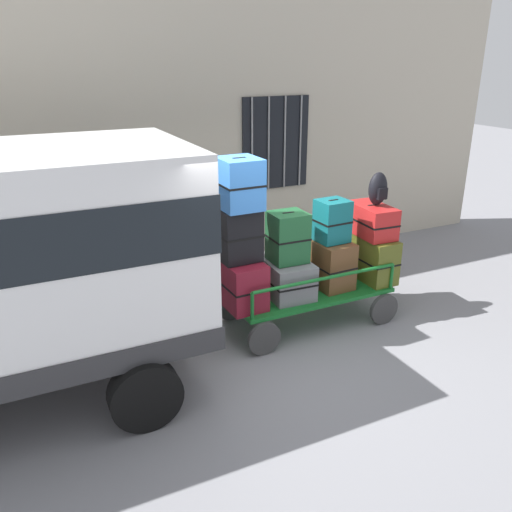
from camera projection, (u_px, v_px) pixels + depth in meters
The scene contains 14 objects.
ground_plane at pixel (269, 345), 6.46m from camera, with size 40.00×40.00×0.00m, color gray.
building_wall at pixel (185, 115), 8.00m from camera, with size 12.00×0.38×5.00m.
luggage_cart at pixel (308, 296), 6.91m from camera, with size 2.20×1.04×0.47m.
cart_railing at pixel (309, 269), 6.77m from camera, with size 2.08×0.90×0.36m.
suitcase_left_bottom at pixel (240, 282), 6.37m from camera, with size 0.48×0.74×0.59m.
suitcase_left_middle at pixel (240, 235), 6.14m from camera, with size 0.49×0.37×0.64m.
suitcase_left_top at pixel (239, 184), 5.92m from camera, with size 0.46×0.50×0.59m.
suitcase_midleft_bottom at pixel (285, 277), 6.68m from camera, with size 0.58×0.83×0.47m.
suitcase_midleft_middle at pixel (288, 237), 6.45m from camera, with size 0.46×0.43×0.63m.
suitcase_center_bottom at pixel (329, 263), 6.92m from camera, with size 0.48×0.70×0.63m.
suitcase_center_middle at pixel (332, 221), 6.68m from camera, with size 0.41×0.38×0.55m.
suitcase_midright_bottom at pixel (371, 257), 7.13m from camera, with size 0.39×0.79×0.61m.
suitcase_midright_middle at pixel (371, 220), 7.00m from camera, with size 0.45×0.76×0.42m.
backpack at pixel (378, 189), 6.83m from camera, with size 0.27×0.22×0.44m.
Camera 1 is at (-2.59, -5.01, 3.35)m, focal length 36.59 mm.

